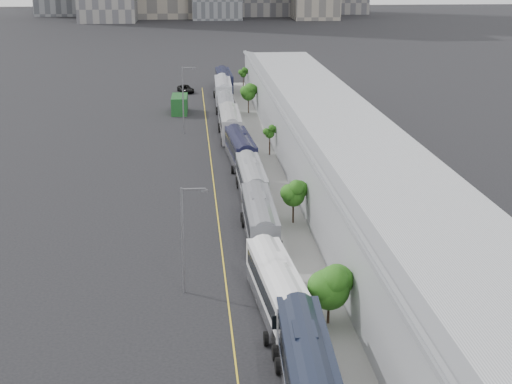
{
  "coord_description": "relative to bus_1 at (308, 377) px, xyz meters",
  "views": [
    {
      "loc": [
        -4.02,
        -18.86,
        24.93
      ],
      "look_at": [
        2.18,
        53.44,
        3.0
      ],
      "focal_mm": 55.0,
      "sensor_mm": 36.0,
      "label": 1
    }
  ],
  "objects": [
    {
      "name": "lane_line",
      "position": [
        -3.9,
        34.2,
        -1.67
      ],
      "size": [
        0.12,
        160.0,
        0.02
      ],
      "primitive_type": "cube",
      "color": "gold",
      "rests_on": "ground"
    },
    {
      "name": "bus_2",
      "position": [
        -0.43,
        11.89,
        -0.07
      ],
      "size": [
        3.6,
        13.19,
        3.81
      ],
      "rotation": [
        0.0,
        0.0,
        0.07
      ],
      "color": "white",
      "rests_on": "ground"
    },
    {
      "name": "tree_4",
      "position": [
        3.2,
        87.12,
        2.05
      ],
      "size": [
        2.41,
        2.41,
        4.95
      ],
      "color": "black",
      "rests_on": "ground"
    },
    {
      "name": "bus_3",
      "position": [
        -0.3,
        27.74,
        -0.09
      ],
      "size": [
        2.87,
        12.87,
        3.76
      ],
      "rotation": [
        0.0,
        0.0,
        -0.01
      ],
      "color": "slate",
      "rests_on": "ground"
    },
    {
      "name": "depot",
      "position": [
        10.6,
        34.2,
        1.84
      ],
      "size": [
        12.45,
        160.4,
        7.2
      ],
      "color": "gray",
      "rests_on": "ground"
    },
    {
      "name": "bus_5",
      "position": [
        -0.24,
        54.98,
        -0.09
      ],
      "size": [
        3.34,
        12.97,
        3.75
      ],
      "rotation": [
        0.0,
        0.0,
        0.06
      ],
      "color": "black",
      "rests_on": "ground"
    },
    {
      "name": "tree_5",
      "position": [
        3.75,
        107.0,
        2.08
      ],
      "size": [
        1.3,
        1.3,
        4.51
      ],
      "color": "black",
      "rests_on": "ground"
    },
    {
      "name": "street_lamp_far",
      "position": [
        -7.17,
        72.99,
        3.87
      ],
      "size": [
        2.04,
        0.22,
        9.7
      ],
      "color": "#59595E",
      "rests_on": "ground"
    },
    {
      "name": "tree_1",
      "position": [
        2.94,
        9.89,
        1.46
      ],
      "size": [
        2.93,
        2.93,
        4.61
      ],
      "color": "black",
      "rests_on": "ground"
    },
    {
      "name": "suv",
      "position": [
        -7.09,
        108.87,
        -0.98
      ],
      "size": [
        3.51,
        5.47,
        1.4
      ],
      "primitive_type": "imported",
      "rotation": [
        0.0,
        0.0,
        0.25
      ],
      "color": "black",
      "rests_on": "ground"
    },
    {
      "name": "bus_4",
      "position": [
        -0.01,
        40.94,
        -0.14
      ],
      "size": [
        2.8,
        12.52,
        3.65
      ],
      "rotation": [
        0.0,
        0.0,
        0.01
      ],
      "color": "gray",
      "rests_on": "ground"
    },
    {
      "name": "shipping_container",
      "position": [
        -8.06,
        88.74,
        -0.26
      ],
      "size": [
        2.72,
        6.76,
        2.84
      ],
      "primitive_type": "cube",
      "rotation": [
        0.0,
        0.0,
        -0.03
      ],
      "color": "#144119",
      "rests_on": "ground"
    },
    {
      "name": "bus_9",
      "position": [
        0.29,
        110.59,
        -0.02
      ],
      "size": [
        2.99,
        13.5,
        3.93
      ],
      "rotation": [
        0.0,
        0.0,
        0.02
      ],
      "color": "#161933",
      "rests_on": "ground"
    },
    {
      "name": "tree_2",
      "position": [
        3.3,
        31.62,
        1.52
      ],
      "size": [
        2.21,
        2.21,
        4.32
      ],
      "color": "black",
      "rests_on": "ground"
    },
    {
      "name": "bus_8",
      "position": [
        -0.44,
        98.77,
        0.04
      ],
      "size": [
        3.13,
        14.01,
        4.08
      ],
      "rotation": [
        0.0,
        0.0,
        -0.02
      ],
      "color": "silver",
      "rests_on": "ground"
    },
    {
      "name": "bus_6",
      "position": [
        -0.75,
        69.64,
        0.02
      ],
      "size": [
        3.04,
        13.75,
        4.01
      ],
      "rotation": [
        0.0,
        0.0,
        -0.01
      ],
      "color": "#B4B4B6",
      "rests_on": "ground"
    },
    {
      "name": "bus_7",
      "position": [
        -0.73,
        83.27,
        -0.14
      ],
      "size": [
        2.79,
        12.48,
        3.63
      ],
      "rotation": [
        0.0,
        0.0,
        -0.02
      ],
      "color": "gray",
      "rests_on": "ground"
    },
    {
      "name": "sidewalk",
      "position": [
        6.6,
        34.2,
        -1.62
      ],
      "size": [
        10.0,
        170.0,
        0.12
      ],
      "primitive_type": "cube",
      "color": "gray",
      "rests_on": "ground"
    },
    {
      "name": "bus_1",
      "position": [
        0.0,
        0.0,
        0.0
      ],
      "size": [
        3.28,
        13.69,
        3.97
      ],
      "rotation": [
        0.0,
        0.0,
        -0.04
      ],
      "color": "black",
      "rests_on": "ground"
    },
    {
      "name": "street_lamp_near",
      "position": [
        -6.99,
        16.3,
        3.21
      ],
      "size": [
        2.04,
        0.22,
        8.42
      ],
      "color": "#59595E",
      "rests_on": "ground"
    },
    {
      "name": "tree_3",
      "position": [
        3.8,
        58.76,
        1.31
      ],
      "size": [
        1.2,
        1.2,
        3.67
      ],
      "color": "black",
      "rests_on": "ground"
    }
  ]
}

